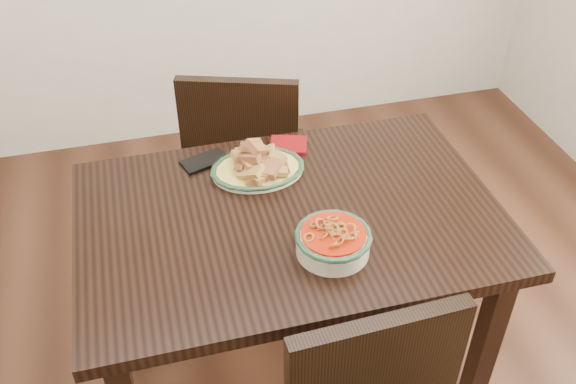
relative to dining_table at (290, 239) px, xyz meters
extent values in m
cube|color=black|center=(0.00, 0.00, 0.08)|extent=(1.20, 0.80, 0.04)
cube|color=black|center=(0.52, -0.32, -0.30)|extent=(0.06, 0.06, 0.71)
cube|color=black|center=(-0.52, 0.32, -0.30)|extent=(0.06, 0.06, 0.71)
cube|color=black|center=(0.52, 0.32, -0.30)|extent=(0.06, 0.06, 0.71)
cube|color=black|center=(0.02, 0.73, -0.22)|extent=(0.53, 0.53, 0.04)
cube|color=black|center=(0.24, 0.83, -0.45)|extent=(0.04, 0.04, 0.41)
cube|color=black|center=(-0.08, 0.94, -0.45)|extent=(0.04, 0.04, 0.41)
cube|color=black|center=(0.13, 0.51, -0.45)|extent=(0.04, 0.04, 0.41)
cube|color=black|center=(-0.19, 0.62, -0.45)|extent=(0.04, 0.04, 0.41)
cube|color=black|center=(-0.04, 0.55, 0.02)|extent=(0.41, 0.17, 0.44)
cube|color=black|center=(0.06, -0.54, 0.02)|extent=(0.42, 0.06, 0.44)
ellipsoid|color=beige|center=(-0.05, 0.21, 0.11)|extent=(0.28, 0.21, 0.02)
ellipsoid|color=#DEBD4D|center=(-0.05, 0.21, 0.11)|extent=(0.27, 0.20, 0.01)
torus|color=#1A3A23|center=(-0.05, 0.21, 0.12)|extent=(0.22, 0.22, 0.01)
cylinder|color=beige|center=(0.07, -0.18, 0.13)|extent=(0.19, 0.19, 0.06)
torus|color=#1B3C25|center=(0.07, -0.18, 0.16)|extent=(0.20, 0.20, 0.02)
cylinder|color=#A41D07|center=(0.07, -0.18, 0.16)|extent=(0.17, 0.17, 0.01)
cube|color=black|center=(-0.19, 0.30, 0.10)|extent=(0.16, 0.12, 0.01)
cube|color=maroon|center=(0.08, 0.32, 0.11)|extent=(0.14, 0.13, 0.01)
camera|label=1|loc=(-0.36, -1.34, 1.28)|focal=40.00mm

